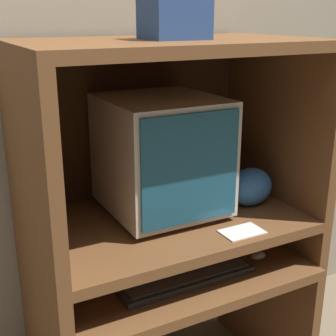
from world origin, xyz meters
name	(u,v)px	position (x,y,z in m)	size (l,w,h in m)	color
wall_back	(124,59)	(0.00, 0.68, 1.30)	(6.00, 0.06, 2.60)	gray
desk_base	(174,317)	(0.00, 0.27, 0.39)	(0.97, 0.65, 0.61)	brown
desk_monitor_shelf	(168,225)	(0.00, 0.31, 0.74)	(0.97, 0.62, 0.17)	brown
hutch_upper	(164,101)	(0.00, 0.34, 1.19)	(0.97, 0.62, 0.61)	brown
crt_monitor	(160,155)	(0.00, 0.36, 1.00)	(0.38, 0.42, 0.42)	beige
keyboard	(186,277)	(-0.02, 0.15, 0.62)	(0.48, 0.14, 0.03)	#2D2D30
mouse	(258,256)	(0.29, 0.15, 0.62)	(0.06, 0.04, 0.03)	#B7B7B7
snack_bag	(250,187)	(0.32, 0.26, 0.85)	(0.17, 0.13, 0.14)	#336BB7
book_stack	(167,25)	(0.00, 0.33, 1.43)	(0.14, 0.11, 0.08)	maroon
paper_card	(242,232)	(0.15, 0.08, 0.78)	(0.14, 0.09, 0.00)	white
storage_box	(175,17)	(0.00, 0.27, 1.46)	(0.19, 0.16, 0.13)	navy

